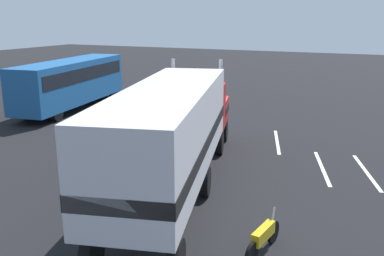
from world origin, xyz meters
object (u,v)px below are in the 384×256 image
(semi_truck, at_px, (176,127))
(parked_bus, at_px, (71,80))
(person_bystander, at_px, (129,141))
(motorcycle, at_px, (263,238))

(semi_truck, relative_size, parked_bus, 1.27)
(person_bystander, relative_size, motorcycle, 0.78)
(parked_bus, relative_size, motorcycle, 5.36)
(parked_bus, xyz_separation_m, motorcycle, (-12.98, -17.55, -1.58))
(semi_truck, xyz_separation_m, parked_bus, (10.22, 13.45, -0.46))
(parked_bus, bearing_deg, motorcycle, -126.50)
(semi_truck, height_order, parked_bus, semi_truck)
(semi_truck, distance_m, parked_bus, 16.90)
(person_bystander, bearing_deg, semi_truck, -123.54)
(person_bystander, distance_m, motorcycle, 9.27)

